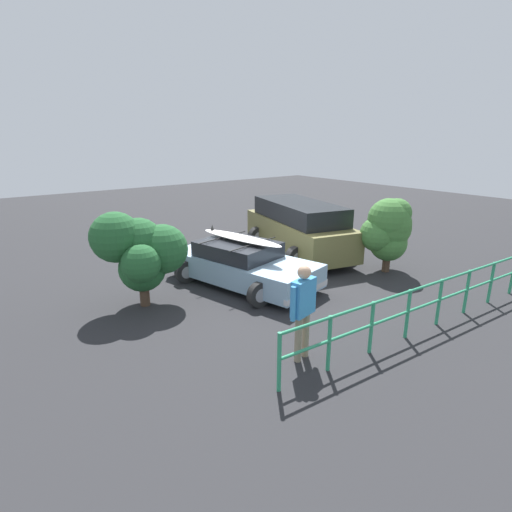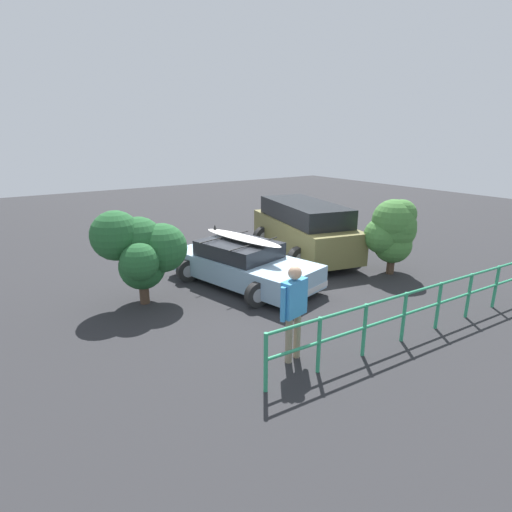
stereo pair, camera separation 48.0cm
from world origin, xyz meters
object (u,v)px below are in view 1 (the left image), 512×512
object	(u,v)px
bush_near_left	(140,250)
bush_near_right	(389,229)
person_bystander	(303,304)
sedan_car	(242,264)
suv_car	(298,228)

from	to	relation	value
bush_near_left	bush_near_right	xyz separation A→B (m)	(-6.77, 1.98, -0.08)
person_bystander	bush_near_left	xyz separation A→B (m)	(1.36, -4.08, 0.30)
person_bystander	bush_near_left	world-z (taller)	bush_near_left
sedan_car	bush_near_left	bearing A→B (deg)	-5.03
person_bystander	bush_near_right	distance (m)	5.81
person_bystander	bush_near_right	world-z (taller)	bush_near_right
bush_near_right	suv_car	bearing A→B (deg)	-72.72
sedan_car	bush_near_right	world-z (taller)	bush_near_right
bush_near_left	bush_near_right	bearing A→B (deg)	163.72
bush_near_left	sedan_car	bearing A→B (deg)	174.97
bush_near_left	suv_car	bearing A→B (deg)	-171.11
suv_car	bush_near_left	bearing A→B (deg)	8.89
suv_car	bush_near_right	bearing A→B (deg)	107.28
sedan_car	bush_near_right	distance (m)	4.47
bush_near_left	bush_near_right	size ratio (longest dim) A/B	1.04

